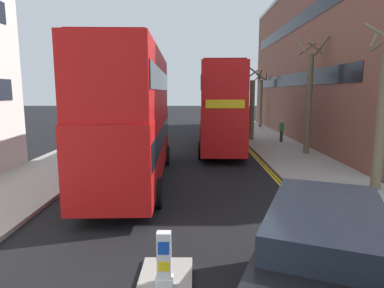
# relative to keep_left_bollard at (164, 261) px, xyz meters

# --- Properties ---
(sidewalk_right) EXTENTS (4.00, 80.00, 0.14)m
(sidewalk_right) POSITION_rel_keep_left_bollard_xyz_m (6.50, 12.27, -0.54)
(sidewalk_right) COLOR #9E9991
(sidewalk_right) RESTS_ON ground
(sidewalk_left) EXTENTS (4.00, 80.00, 0.14)m
(sidewalk_left) POSITION_rel_keep_left_bollard_xyz_m (-6.50, 12.27, -0.54)
(sidewalk_left) COLOR #9E9991
(sidewalk_left) RESTS_ON ground
(kerb_line_outer) EXTENTS (0.10, 56.00, 0.01)m
(kerb_line_outer) POSITION_rel_keep_left_bollard_xyz_m (4.40, 10.27, -0.60)
(kerb_line_outer) COLOR yellow
(kerb_line_outer) RESTS_ON ground
(kerb_line_inner) EXTENTS (0.10, 56.00, 0.01)m
(kerb_line_inner) POSITION_rel_keep_left_bollard_xyz_m (4.24, 10.27, -0.60)
(kerb_line_inner) COLOR yellow
(kerb_line_inner) RESTS_ON ground
(traffic_island) EXTENTS (1.10, 2.20, 0.10)m
(traffic_island) POSITION_rel_keep_left_bollard_xyz_m (0.00, 0.00, -0.56)
(traffic_island) COLOR #9E9991
(traffic_island) RESTS_ON ground
(keep_left_bollard) EXTENTS (0.36, 0.28, 1.11)m
(keep_left_bollard) POSITION_rel_keep_left_bollard_xyz_m (0.00, 0.00, 0.00)
(keep_left_bollard) COLOR silver
(keep_left_bollard) RESTS_ON traffic_island
(double_decker_bus_away) EXTENTS (3.07, 10.88, 5.64)m
(double_decker_bus_away) POSITION_rel_keep_left_bollard_xyz_m (-2.03, 8.04, 2.42)
(double_decker_bus_away) COLOR red
(double_decker_bus_away) RESTS_ON ground
(double_decker_bus_oncoming) EXTENTS (3.04, 10.87, 5.64)m
(double_decker_bus_oncoming) POSITION_rel_keep_left_bollard_xyz_m (2.33, 16.27, 2.42)
(double_decker_bus_oncoming) COLOR red
(double_decker_bus_oncoming) RESTS_ON ground
(taxi_minivan) EXTENTS (3.49, 5.16, 2.12)m
(taxi_minivan) POSITION_rel_keep_left_bollard_xyz_m (2.63, -1.28, 0.46)
(taxi_minivan) COLOR black
(taxi_minivan) RESTS_ON ground
(pedestrian_far) EXTENTS (0.34, 0.22, 1.62)m
(pedestrian_far) POSITION_rel_keep_left_bollard_xyz_m (7.21, 18.89, 0.38)
(pedestrian_far) COLOR #2D2D38
(pedestrian_far) RESTS_ON sidewalk_right
(street_tree_near) EXTENTS (1.92, 1.93, 6.44)m
(street_tree_near) POSITION_rel_keep_left_bollard_xyz_m (7.74, 6.56, 2.57)
(street_tree_near) COLOR #6B6047
(street_tree_near) RESTS_ON sidewalk_right
(street_tree_mid) EXTENTS (1.37, 1.37, 5.75)m
(street_tree_mid) POSITION_rel_keep_left_bollard_xyz_m (7.70, 29.60, 2.29)
(street_tree_mid) COLOR #6B6047
(street_tree_mid) RESTS_ON sidewalk_right
(street_tree_far) EXTENTS (1.60, 1.63, 5.78)m
(street_tree_far) POSITION_rel_keep_left_bollard_xyz_m (5.14, 20.12, 2.14)
(street_tree_far) COLOR #6B6047
(street_tree_far) RESTS_ON sidewalk_right
(street_tree_distant) EXTENTS (1.63, 1.57, 7.00)m
(street_tree_distant) POSITION_rel_keep_left_bollard_xyz_m (7.53, 14.17, 2.85)
(street_tree_distant) COLOR #6B6047
(street_tree_distant) RESTS_ON sidewalk_right
(townhouse_terrace_right) EXTENTS (10.08, 28.00, 12.79)m
(townhouse_terrace_right) POSITION_rel_keep_left_bollard_xyz_m (13.50, 22.11, 5.79)
(townhouse_terrace_right) COLOR brown
(townhouse_terrace_right) RESTS_ON ground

